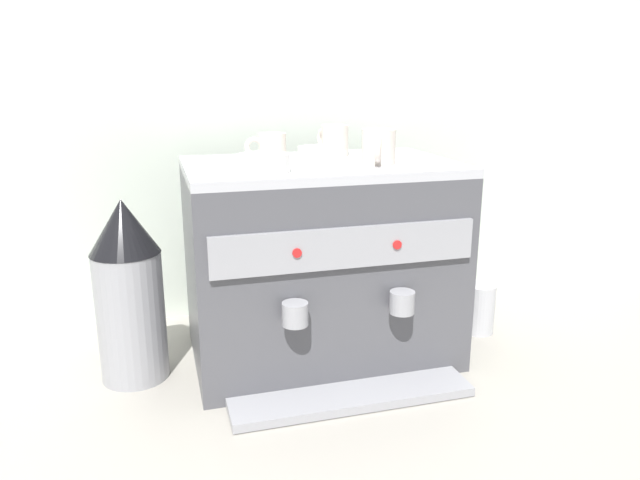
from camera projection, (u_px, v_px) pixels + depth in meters
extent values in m
plane|color=#9E998E|center=(320.00, 351.00, 1.57)|extent=(4.00, 4.00, 0.00)
cube|color=silver|center=(287.00, 115.00, 1.74)|extent=(2.80, 0.03, 1.17)
cube|color=#4C4C51|center=(320.00, 265.00, 1.50)|extent=(0.64, 0.41, 0.48)
cube|color=#B7B7BC|center=(320.00, 166.00, 1.44)|extent=(0.64, 0.41, 0.02)
cube|color=#939399|center=(347.00, 248.00, 1.28)|extent=(0.59, 0.01, 0.09)
cylinder|color=red|center=(297.00, 253.00, 1.24)|extent=(0.02, 0.01, 0.02)
cylinder|color=red|center=(397.00, 245.00, 1.30)|extent=(0.02, 0.01, 0.02)
cube|color=#939399|center=(352.00, 396.00, 1.33)|extent=(0.55, 0.12, 0.02)
cylinder|color=#939399|center=(295.00, 314.00, 1.26)|extent=(0.06, 0.06, 0.05)
cylinder|color=#939399|center=(402.00, 302.00, 1.32)|extent=(0.06, 0.06, 0.05)
cylinder|color=beige|center=(335.00, 140.00, 1.53)|extent=(0.07, 0.07, 0.08)
torus|color=beige|center=(324.00, 139.00, 1.57)|extent=(0.03, 0.06, 0.06)
cylinder|color=beige|center=(272.00, 146.00, 1.47)|extent=(0.07, 0.07, 0.06)
torus|color=beige|center=(254.00, 147.00, 1.46)|extent=(0.05, 0.02, 0.05)
cylinder|color=beige|center=(379.00, 147.00, 1.40)|extent=(0.08, 0.08, 0.08)
torus|color=beige|center=(378.00, 149.00, 1.35)|extent=(0.04, 0.06, 0.06)
cylinder|color=white|center=(319.00, 155.00, 1.43)|extent=(0.11, 0.11, 0.04)
cylinder|color=white|center=(319.00, 160.00, 1.43)|extent=(0.06, 0.06, 0.01)
cylinder|color=white|center=(264.00, 163.00, 1.28)|extent=(0.11, 0.11, 0.04)
cylinder|color=white|center=(264.00, 170.00, 1.28)|extent=(0.06, 0.06, 0.01)
cylinder|color=#939399|center=(131.00, 316.00, 1.40)|extent=(0.16, 0.16, 0.31)
cone|color=black|center=(123.00, 226.00, 1.34)|extent=(0.16, 0.16, 0.13)
cylinder|color=#B7B7BC|center=(479.00, 308.00, 1.67)|extent=(0.09, 0.09, 0.14)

